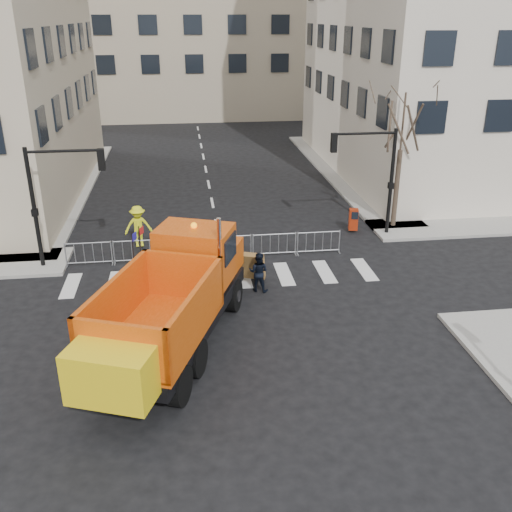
{
  "coord_description": "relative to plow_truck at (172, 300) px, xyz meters",
  "views": [
    {
      "loc": [
        -1.62,
        -16.6,
        10.44
      ],
      "look_at": [
        0.88,
        2.5,
        2.21
      ],
      "focal_mm": 40.0,
      "sensor_mm": 36.0,
      "label": 1
    }
  ],
  "objects": [
    {
      "name": "street_tree",
      "position": [
        11.39,
        10.49,
        1.86
      ],
      "size": [
        3.0,
        3.0,
        7.5
      ],
      "primitive_type": null,
      "color": "#382B21",
      "rests_on": "ground"
    },
    {
      "name": "sidewalk_back",
      "position": [
        2.19,
        8.49,
        -1.81
      ],
      "size": [
        64.0,
        5.0,
        0.15
      ],
      "primitive_type": "cube",
      "color": "gray",
      "rests_on": "ground"
    },
    {
      "name": "cop_a",
      "position": [
        1.86,
        5.05,
        -0.93
      ],
      "size": [
        0.78,
        0.6,
        1.92
      ],
      "primitive_type": "imported",
      "rotation": [
        0.0,
        0.0,
        3.36
      ],
      "color": "black",
      "rests_on": "ground"
    },
    {
      "name": "cop_c",
      "position": [
        0.94,
        4.5,
        -0.93
      ],
      "size": [
        1.06,
        1.17,
        1.91
      ],
      "primitive_type": "imported",
      "rotation": [
        0.0,
        0.0,
        4.04
      ],
      "color": "black",
      "rests_on": "ground"
    },
    {
      "name": "worker",
      "position": [
        -1.68,
        9.23,
        -0.74
      ],
      "size": [
        1.38,
        0.92,
        2.0
      ],
      "primitive_type": "imported",
      "rotation": [
        0.0,
        0.0,
        0.14
      ],
      "color": "yellow",
      "rests_on": "sidewalk_back"
    },
    {
      "name": "traffic_light_left",
      "position": [
        -5.81,
        7.49,
        0.81
      ],
      "size": [
        0.18,
        0.18,
        5.4
      ],
      "primitive_type": "cylinder",
      "color": "black",
      "rests_on": "ground"
    },
    {
      "name": "crowd_barriers",
      "position": [
        1.44,
        7.59,
        -1.34
      ],
      "size": [
        12.6,
        0.6,
        1.1
      ],
      "primitive_type": null,
      "color": "#9EA0A5",
      "rests_on": "ground"
    },
    {
      "name": "ground",
      "position": [
        2.19,
        -0.01,
        -1.89
      ],
      "size": [
        120.0,
        120.0,
        0.0
      ],
      "primitive_type": "plane",
      "color": "black",
      "rests_on": "ground"
    },
    {
      "name": "newspaper_box",
      "position": [
        9.09,
        10.08,
        -1.19
      ],
      "size": [
        0.52,
        0.48,
        1.1
      ],
      "primitive_type": "cube",
      "rotation": [
        0.0,
        0.0,
        -0.19
      ],
      "color": "maroon",
      "rests_on": "sidewalk_back"
    },
    {
      "name": "plow_truck",
      "position": [
        0.0,
        0.0,
        0.0
      ],
      "size": [
        6.6,
        11.27,
        4.25
      ],
      "rotation": [
        0.0,
        0.0,
        1.21
      ],
      "color": "black",
      "rests_on": "ground"
    },
    {
      "name": "cop_b",
      "position": [
        3.37,
        4.05,
        -1.06
      ],
      "size": [
        0.98,
        0.89,
        1.66
      ],
      "primitive_type": "imported",
      "rotation": [
        0.0,
        0.0,
        2.75
      ],
      "color": "black",
      "rests_on": "ground"
    },
    {
      "name": "traffic_light_right",
      "position": [
        10.69,
        9.49,
        0.81
      ],
      "size": [
        0.18,
        0.18,
        5.4
      ],
      "primitive_type": "cylinder",
      "color": "black",
      "rests_on": "ground"
    }
  ]
}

